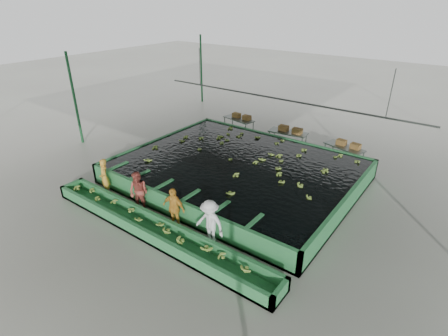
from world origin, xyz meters
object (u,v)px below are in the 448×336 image
Objects in this scene: box_stack_left at (242,118)px; packing_table_left at (239,125)px; packing_table_mid at (287,140)px; box_stack_mid at (290,132)px; worker_c at (174,208)px; packing_table_right at (343,155)px; worker_d at (210,223)px; sorting_trough at (154,229)px; box_stack_right at (348,147)px; worker_b at (139,192)px; flotation_tank at (237,171)px; worker_a at (104,177)px.

packing_table_left is at bearing -143.72° from box_stack_left.
box_stack_mid reaches higher than packing_table_mid.
worker_c is 9.43m from packing_table_right.
worker_d reaches higher than box_stack_mid.
sorting_trough is 2.11m from worker_d.
box_stack_right is at bearing 64.46° from worker_c.
worker_d reaches higher than sorting_trough.
worker_d is 0.82× the size of packing_table_mid.
worker_b is 9.25m from box_stack_mid.
sorting_trough is at bearing -72.34° from box_stack_left.
box_stack_mid reaches higher than sorting_trough.
worker_d is 9.13m from box_stack_right.
packing_table_right is (4.82, 8.94, -0.37)m from worker_b.
worker_c is 1.29× the size of box_stack_left.
worker_d is (1.86, -4.30, 0.39)m from flotation_tank.
box_stack_right is at bearing -4.52° from box_stack_left.
packing_table_mid reaches higher than sorting_trough.
flotation_tank is 4.80m from box_stack_mid.
worker_a is 0.98× the size of worker_b.
box_stack_mid is at bearing 90.84° from worker_a.
flotation_tank is at bearing -90.89° from packing_table_mid.
worker_c is 10.12m from packing_table_left.
flotation_tank is 7.63× the size of box_stack_mid.
sorting_trough is (0.00, -5.10, -0.20)m from flotation_tank.
box_stack_left is (-3.29, 10.33, 0.64)m from sorting_trough.
worker_c reaches higher than packing_table_mid.
box_stack_right is at bearing -0.56° from packing_table_mid.
sorting_trough is 4.88× the size of packing_table_mid.
box_stack_right is (0.15, 0.07, 0.45)m from packing_table_right.
sorting_trough is 9.90m from box_stack_mid.
sorting_trough is 10.79m from packing_table_left.
worker_b reaches higher than box_stack_mid.
box_stack_mid is at bearing 17.71° from packing_table_mid.
box_stack_right is (7.08, 9.01, 0.09)m from worker_a.
packing_table_right is 1.64× the size of box_stack_right.
worker_b reaches higher than sorting_trough.
worker_a is 2.11m from worker_b.
worker_d is at bearing -60.75° from packing_table_left.
worker_b is 3.47m from worker_d.
packing_table_mid is (3.50, -0.40, 0.02)m from packing_table_left.
box_stack_left reaches higher than flotation_tank.
packing_table_right is (6.63, -0.50, -0.00)m from packing_table_left.
flotation_tank is 5.97× the size of worker_d.
worker_d is at bearing -66.61° from flotation_tank.
packing_table_mid is at bearing 178.10° from packing_table_right.
sorting_trough is 9.84m from packing_table_mid.
worker_b is 9.68m from box_stack_left.
worker_c is at bearing -87.10° from flotation_tank.
worker_c is at bearing 74.78° from sorting_trough.
box_stack_mid is (3.90, 9.07, 0.14)m from worker_a.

